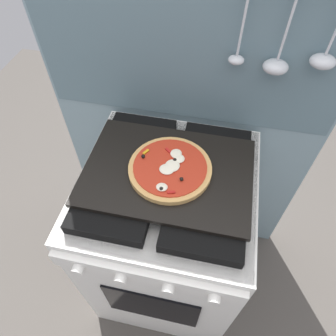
% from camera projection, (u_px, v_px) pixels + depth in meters
% --- Properties ---
extents(ground_plane, '(4.00, 4.00, 0.00)m').
position_uv_depth(ground_plane, '(168.00, 272.00, 1.68)').
color(ground_plane, '#4C4742').
extents(kitchen_backsplash, '(1.10, 0.09, 1.55)m').
position_uv_depth(kitchen_backsplash, '(185.00, 129.00, 1.27)').
color(kitchen_backsplash, '#7A939E').
rests_on(kitchen_backsplash, ground_plane).
extents(stove, '(0.60, 0.64, 0.90)m').
position_uv_depth(stove, '(168.00, 236.00, 1.32)').
color(stove, white).
rests_on(stove, ground_plane).
extents(baking_tray, '(0.54, 0.38, 0.02)m').
position_uv_depth(baking_tray, '(168.00, 171.00, 0.97)').
color(baking_tray, black).
rests_on(baking_tray, stove).
extents(pizza_left, '(0.27, 0.27, 0.03)m').
position_uv_depth(pizza_left, '(170.00, 168.00, 0.95)').
color(pizza_left, tan).
rests_on(pizza_left, baking_tray).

